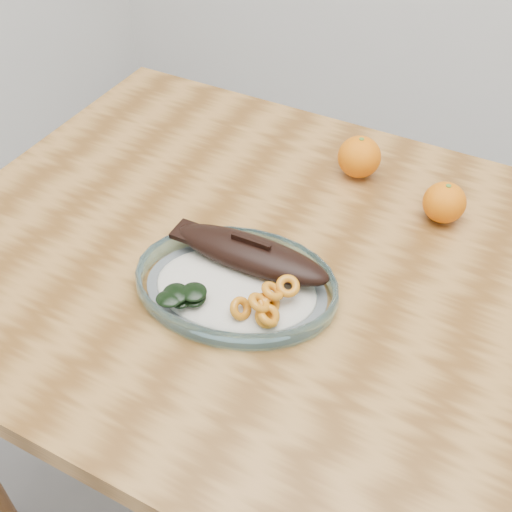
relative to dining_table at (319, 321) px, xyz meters
name	(u,v)px	position (x,y,z in m)	size (l,w,h in m)	color
ground	(299,509)	(0.00, 0.00, -0.65)	(3.00, 3.00, 0.00)	slate
dining_table	(319,321)	(0.00, 0.00, 0.00)	(1.20, 0.80, 0.75)	brown
plated_meal	(237,282)	(-0.10, -0.08, 0.12)	(0.61, 0.61, 0.08)	white
orange_left	(359,157)	(-0.05, 0.25, 0.14)	(0.07, 0.07, 0.07)	#E75F04
orange_right	(444,202)	(0.11, 0.20, 0.13)	(0.07, 0.07, 0.07)	#E75F04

